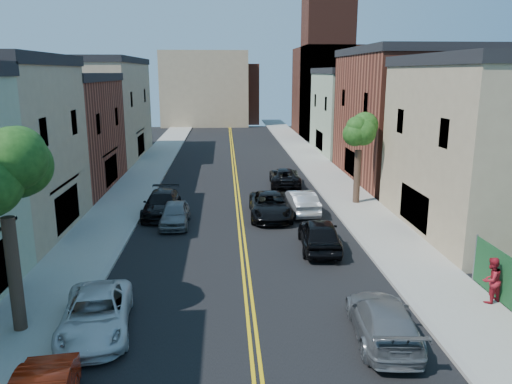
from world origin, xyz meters
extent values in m
cube|color=gray|center=(-7.90, 40.00, 0.07)|extent=(3.20, 100.00, 0.15)
cube|color=gray|center=(7.90, 40.00, 0.07)|extent=(3.20, 100.00, 0.15)
cube|color=gray|center=(-6.15, 40.00, 0.07)|extent=(0.30, 100.00, 0.15)
cube|color=gray|center=(6.15, 40.00, 0.07)|extent=(0.30, 100.00, 0.15)
cube|color=brown|center=(-14.00, 36.00, 4.00)|extent=(9.00, 12.00, 8.00)
cube|color=#998466|center=(-14.00, 50.00, 4.75)|extent=(9.00, 16.00, 9.50)
cube|color=#998466|center=(14.00, 24.00, 4.50)|extent=(9.00, 12.00, 9.00)
cube|color=brown|center=(14.00, 38.00, 5.00)|extent=(9.00, 14.00, 10.00)
cube|color=gray|center=(14.00, 52.00, 4.25)|extent=(9.00, 12.00, 8.50)
cube|color=#4C2319|center=(17.50, 68.00, 6.00)|extent=(16.00, 14.00, 12.00)
cube|color=#4C2319|center=(12.50, 64.00, 11.00)|extent=(6.00, 6.00, 22.00)
cube|color=#998466|center=(-4.00, 82.00, 6.00)|extent=(14.00, 8.00, 12.00)
cube|color=brown|center=(0.00, 86.00, 5.00)|extent=(10.00, 8.00, 10.00)
cylinder|color=#3A261D|center=(-7.90, 14.00, 2.13)|extent=(0.44, 0.44, 3.96)
sphere|color=#13380F|center=(-7.38, 13.61, 7.49)|extent=(3.90, 3.90, 3.90)
cylinder|color=#3A261D|center=(7.90, 30.00, 1.91)|extent=(0.44, 0.44, 3.52)
sphere|color=#13380F|center=(7.90, 30.00, 5.65)|extent=(4.40, 4.40, 4.40)
sphere|color=#13380F|center=(8.34, 29.67, 6.53)|extent=(3.30, 3.30, 3.30)
sphere|color=#13380F|center=(7.46, 30.44, 5.21)|extent=(3.08, 3.08, 3.08)
imported|color=silver|center=(-5.31, 13.84, 0.67)|extent=(2.84, 5.09, 1.35)
imported|color=slate|center=(-3.80, 26.02, 0.69)|extent=(1.67, 4.05, 1.37)
imported|color=black|center=(-4.81, 28.17, 0.73)|extent=(2.11, 5.09, 1.47)
imported|color=#585C60|center=(4.29, 12.82, 0.69)|extent=(2.34, 4.91, 1.38)
imported|color=black|center=(3.80, 21.47, 0.80)|extent=(2.19, 4.81, 1.60)
imported|color=#A6A8AD|center=(3.80, 28.13, 0.74)|extent=(2.05, 4.65, 1.48)
imported|color=black|center=(3.80, 36.01, 0.69)|extent=(2.58, 5.09, 1.38)
imported|color=black|center=(1.87, 27.29, 0.74)|extent=(2.58, 5.40, 1.49)
imported|color=#A41926|center=(9.10, 14.95, 1.04)|extent=(1.07, 0.98, 1.78)
camera|label=1|loc=(-0.86, -1.89, 8.66)|focal=34.93mm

